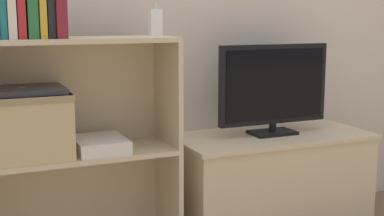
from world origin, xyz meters
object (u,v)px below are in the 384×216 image
Objects in this scene: tv at (274,87)px; book_charcoal at (49,4)px; book_maroon at (58,7)px; laptop at (22,90)px; book_crimson at (19,4)px; storage_basket_left at (23,123)px; baby_monitor at (156,23)px; book_forest at (31,13)px; book_mustard at (40,6)px; book_teal at (1,8)px; book_ivory at (10,8)px; magazine_stack at (100,144)px; tv_stand at (271,182)px.

book_charcoal is at bearing -173.80° from tv.
book_maroon reaches higher than laptop.
book_crimson is 0.45m from storage_basket_left.
baby_monitor is (0.55, 0.06, -0.07)m from book_crimson.
book_forest is 0.10m from book_maroon.
book_mustard is at bearing -27.98° from storage_basket_left.
book_charcoal reaches higher than book_maroon.
book_maroon reaches higher than book_forest.
book_teal is 0.03m from book_ivory.
book_crimson reaches higher than book_maroon.
book_teal reaches higher than baby_monitor.
book_maroon is 0.67× the size of storage_basket_left.
book_mustard reaches higher than baby_monitor.
book_charcoal is (0.14, 0.00, 0.02)m from book_ivory.
book_mustard is at bearing -173.19° from baby_monitor.
storage_basket_left is (-0.04, 0.04, -0.42)m from book_forest.
book_forest is at bearing -44.17° from storage_basket_left.
baby_monitor reaches higher than laptop.
book_ivory reaches higher than laptop.
magazine_stack is at bearing -1.85° from laptop.
book_charcoal reaches higher than book_ivory.
book_teal is 0.17m from book_charcoal.
book_crimson is 1.08× the size of book_maroon.
magazine_stack is (0.25, 0.03, -0.53)m from book_forest.
baby_monitor is at bearing 6.34° from book_forest.
storage_basket_left is (-0.08, 0.04, -0.44)m from book_mustard.
book_crimson is 0.33m from laptop.
book_teal is 0.06m from book_crimson.
tv is 0.70m from baby_monitor.
storage_basket_left is at bearing -176.39° from tv.
book_crimson is 0.56m from baby_monitor.
book_forest reaches higher than storage_basket_left.
book_teal is at bearing -144.59° from laptop.
book_ivory is 0.94× the size of book_maroon.
magazine_stack is at bearing -174.48° from tv_stand.
book_forest reaches higher than tv_stand.
tv is at bearing 5.83° from book_forest.
book_crimson is 0.80× the size of laptop.
book_forest is 0.51m from baby_monitor.
baby_monitor is 0.56m from magazine_stack.
book_teal is 1.57× the size of baby_monitor.
book_forest is 0.07m from book_charcoal.
laptop is at bearing 54.98° from book_ivory.
book_mustard reaches higher than book_forest.
laptop is at bearing -176.39° from tv.
book_crimson reaches higher than book_charcoal.
baby_monitor is (0.44, 0.06, -0.07)m from book_charcoal.
baby_monitor is at bearing 5.43° from magazine_stack.
book_charcoal reaches higher than laptop.
tv is at bearing 5.42° from baby_monitor.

